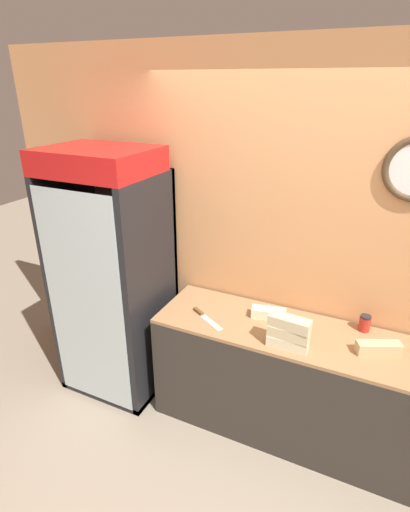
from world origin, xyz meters
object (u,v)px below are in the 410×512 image
object	(u,v)px
sandwich_flat_left	(379,348)
chefs_knife	(203,316)
sandwich_stack_bottom	(288,342)
sandwich_flat_right	(269,313)
beverage_cooler	(116,262)
sandwich_stack_middle	(289,333)
sandwich_stack_top	(290,323)
condiment_jar	(365,323)

from	to	relation	value
sandwich_flat_left	chefs_knife	size ratio (longest dim) A/B	0.94
sandwich_stack_bottom	sandwich_flat_right	xyz separation A→B (m)	(-0.22, 0.28, -0.00)
beverage_cooler	sandwich_stack_middle	world-z (taller)	beverage_cooler
sandwich_stack_middle	sandwich_flat_right	world-z (taller)	sandwich_stack_middle
sandwich_stack_top	sandwich_flat_left	xyz separation A→B (m)	(0.53, 0.18, -0.14)
sandwich_stack_top	chefs_knife	xyz separation A→B (m)	(-0.65, 0.09, -0.18)
sandwich_flat_right	sandwich_stack_bottom	bearing A→B (deg)	-52.54
sandwich_stack_bottom	sandwich_stack_middle	bearing A→B (deg)	0.00
sandwich_flat_left	chefs_knife	world-z (taller)	sandwich_flat_left
sandwich_flat_left	sandwich_flat_right	world-z (taller)	sandwich_flat_left
sandwich_flat_right	condiment_jar	distance (m)	0.65
sandwich_flat_left	chefs_knife	xyz separation A→B (m)	(-1.17, -0.09, -0.03)
sandwich_stack_bottom	sandwich_stack_top	distance (m)	0.15
sandwich_stack_top	condiment_jar	bearing A→B (deg)	44.16
sandwich_stack_middle	sandwich_flat_right	bearing A→B (deg)	127.46
sandwich_stack_middle	chefs_knife	bearing A→B (deg)	171.71
sandwich_flat_left	sandwich_flat_right	bearing A→B (deg)	172.22
sandwich_stack_top	sandwich_flat_left	world-z (taller)	sandwich_stack_top
chefs_knife	sandwich_flat_left	bearing A→B (deg)	4.28
sandwich_stack_top	sandwich_flat_right	distance (m)	0.39
sandwich_stack_bottom	condiment_jar	world-z (taller)	condiment_jar
sandwich_stack_middle	condiment_jar	world-z (taller)	sandwich_stack_middle
beverage_cooler	sandwich_stack_top	distance (m)	1.47
beverage_cooler	sandwich_stack_bottom	xyz separation A→B (m)	(1.46, -0.18, -0.20)
sandwich_stack_bottom	sandwich_flat_left	world-z (taller)	sandwich_flat_left
chefs_knife	sandwich_stack_middle	bearing A→B (deg)	-8.29
sandwich_stack_bottom	chefs_knife	xyz separation A→B (m)	(-0.65, 0.09, -0.03)
sandwich_flat_right	condiment_jar	world-z (taller)	condiment_jar
sandwich_stack_top	condiment_jar	xyz separation A→B (m)	(0.42, 0.41, -0.13)
sandwich_stack_bottom	sandwich_flat_right	size ratio (longest dim) A/B	1.02
sandwich_stack_bottom	sandwich_stack_top	bearing A→B (deg)	0.00
sandwich_stack_top	sandwich_flat_right	xyz separation A→B (m)	(-0.22, 0.28, -0.15)
sandwich_flat_right	condiment_jar	xyz separation A→B (m)	(0.64, 0.13, 0.02)
sandwich_flat_left	chefs_knife	bearing A→B (deg)	-175.72
sandwich_stack_middle	beverage_cooler	bearing A→B (deg)	173.03
sandwich_stack_middle	condiment_jar	xyz separation A→B (m)	(0.42, 0.41, -0.05)
sandwich_flat_right	chefs_knife	xyz separation A→B (m)	(-0.43, -0.19, -0.03)
sandwich_stack_middle	sandwich_flat_left	size ratio (longest dim) A/B	0.94
sandwich_flat_left	sandwich_flat_right	xyz separation A→B (m)	(-0.74, 0.10, -0.00)
beverage_cooler	condiment_jar	world-z (taller)	beverage_cooler
condiment_jar	sandwich_flat_right	bearing A→B (deg)	-168.87
sandwich_flat_right	chefs_knife	world-z (taller)	sandwich_flat_right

